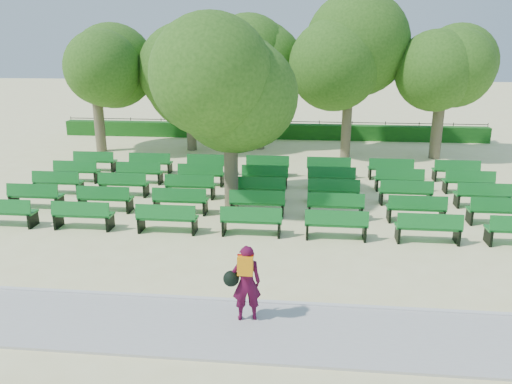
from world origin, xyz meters
TOP-DOWN VIEW (x-y plane):
  - ground at (0.00, 0.00)m, footprint 120.00×120.00m
  - paving at (0.00, -7.40)m, footprint 30.00×2.20m
  - curb at (0.00, -6.25)m, footprint 30.00×0.12m
  - hedge at (0.00, 14.00)m, footprint 26.00×0.70m
  - fence at (0.00, 14.40)m, footprint 26.00×0.10m
  - tree_line at (0.00, 10.00)m, footprint 21.80×6.80m
  - bench_array at (0.60, 1.57)m, footprint 1.94×0.71m
  - tree_among at (-0.41, 0.70)m, footprint 4.41×4.41m
  - person at (1.06, -6.99)m, footprint 0.84×0.54m

SIDE VIEW (x-z plane):
  - ground at x=0.00m, z-range 0.00..0.00m
  - fence at x=0.00m, z-range -0.51..0.51m
  - tree_line at x=0.00m, z-range -3.52..3.52m
  - paving at x=0.00m, z-range 0.00..0.06m
  - curb at x=0.00m, z-range 0.00..0.10m
  - bench_array at x=0.60m, z-range -0.50..0.70m
  - hedge at x=0.00m, z-range 0.00..0.90m
  - person at x=1.06m, z-range 0.09..1.80m
  - tree_among at x=-0.41m, z-range 1.04..7.13m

